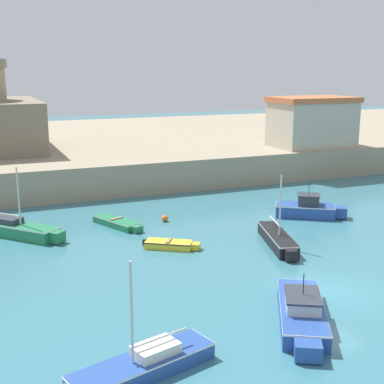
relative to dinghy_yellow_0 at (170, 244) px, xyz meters
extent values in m
plane|color=teal|center=(4.92, -8.82, -0.24)|extent=(200.00, 200.00, 0.00)
cube|color=gray|center=(4.92, 33.05, 1.12)|extent=(120.00, 40.00, 2.72)
cube|color=yellow|center=(-0.08, 0.05, -0.03)|extent=(2.88, 2.39, 0.43)
cube|color=yellow|center=(1.27, -0.83, -0.03)|extent=(0.73, 0.76, 0.36)
cube|color=black|center=(-0.08, 0.05, 0.15)|extent=(2.91, 2.42, 0.07)
cube|color=#997F5B|center=(-0.08, 0.05, 0.23)|extent=(0.67, 0.88, 0.08)
cube|color=black|center=(-1.32, 0.86, 0.02)|extent=(0.28, 0.28, 0.36)
cube|color=#237A4C|center=(-1.80, 5.62, 0.00)|extent=(2.56, 3.89, 0.49)
cube|color=#237A4C|center=(-0.94, 3.67, 0.00)|extent=(0.78, 0.73, 0.41)
cube|color=white|center=(-1.80, 5.62, 0.21)|extent=(2.58, 3.93, 0.07)
cube|color=#997F5B|center=(-1.80, 5.62, 0.29)|extent=(0.97, 0.57, 0.08)
cube|color=black|center=(6.13, -1.87, 0.13)|extent=(2.55, 5.35, 0.73)
cube|color=black|center=(5.34, -4.64, 0.13)|extent=(0.75, 0.67, 0.62)
cube|color=white|center=(6.13, -1.87, 0.46)|extent=(2.57, 5.40, 0.07)
cylinder|color=silver|center=(6.02, -2.25, 2.31)|extent=(0.10, 0.10, 3.62)
cylinder|color=silver|center=(6.31, -1.24, 1.05)|extent=(0.73, 2.29, 0.08)
cube|color=#284C9E|center=(-5.46, -12.16, 0.07)|extent=(5.48, 2.79, 0.61)
cube|color=white|center=(-5.46, -12.16, 0.33)|extent=(5.54, 2.82, 0.07)
cylinder|color=silver|center=(-5.84, -12.27, 2.19)|extent=(0.10, 0.10, 3.65)
cylinder|color=silver|center=(-4.82, -11.98, 0.92)|extent=(2.32, 0.72, 0.08)
cube|color=silver|center=(-4.95, -12.02, 0.55)|extent=(1.80, 1.39, 0.36)
cube|color=#284C9E|center=(1.89, -10.80, 0.13)|extent=(4.21, 5.59, 0.74)
cube|color=#284C9E|center=(0.37, -13.50, 0.13)|extent=(1.25, 1.19, 0.63)
cube|color=white|center=(1.89, -10.80, 0.46)|extent=(4.25, 5.64, 0.07)
cube|color=silver|center=(1.76, -11.03, 0.75)|extent=(2.10, 2.31, 0.50)
cube|color=#2D333D|center=(1.76, -11.03, 1.03)|extent=(2.25, 2.49, 0.08)
cylinder|color=black|center=(1.76, -11.03, 1.52)|extent=(0.04, 0.04, 0.90)
cube|color=#284C9E|center=(11.26, 2.80, 0.20)|extent=(4.41, 3.76, 0.88)
cube|color=#284C9E|center=(13.31, 1.47, 0.20)|extent=(1.24, 1.29, 0.75)
cube|color=white|center=(11.26, 2.80, 0.60)|extent=(4.46, 3.79, 0.07)
cube|color=#333842|center=(11.43, 2.69, 0.98)|extent=(1.94, 1.93, 0.67)
cube|color=#2D333D|center=(11.43, 2.69, 1.36)|extent=(2.09, 2.07, 0.08)
cylinder|color=black|center=(11.43, 2.69, 1.85)|extent=(0.04, 0.04, 0.90)
cube|color=#237A4C|center=(-8.23, 5.92, 0.16)|extent=(5.10, 5.43, 0.80)
cube|color=#237A4C|center=(-6.00, 3.45, 0.16)|extent=(1.04, 1.03, 0.68)
cube|color=white|center=(-8.23, 5.92, 0.52)|extent=(5.15, 5.48, 0.07)
cylinder|color=silver|center=(-7.93, 5.59, 2.39)|extent=(0.10, 0.10, 3.67)
cylinder|color=silver|center=(-8.73, 6.48, 1.11)|extent=(1.86, 2.05, 0.08)
cube|color=#333842|center=(-8.63, 6.36, 0.74)|extent=(1.97, 2.02, 0.36)
sphere|color=orange|center=(1.58, 5.41, -0.01)|extent=(0.45, 0.45, 0.45)
cube|color=#BCB29E|center=(20.92, 16.30, 4.67)|extent=(7.61, 5.05, 4.38)
cube|color=#C1663D|center=(20.92, 16.30, 7.11)|extent=(7.99, 5.30, 0.50)
camera|label=1|loc=(-10.21, -28.13, 10.12)|focal=50.00mm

